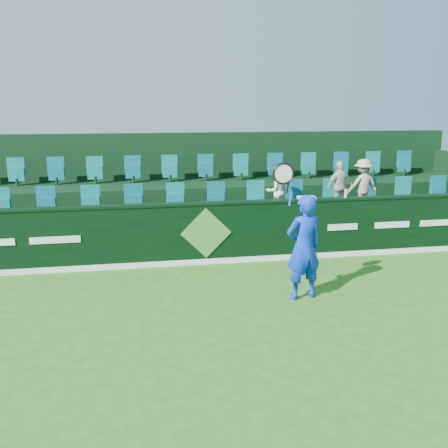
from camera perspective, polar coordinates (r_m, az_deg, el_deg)
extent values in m
plane|color=#2A6718|center=(7.32, 2.46, -13.98)|extent=(60.00, 60.00, 0.00)
cube|color=black|center=(10.79, -2.14, -1.16)|extent=(16.00, 0.20, 1.30)
cube|color=black|center=(10.64, -2.17, 2.36)|extent=(16.00, 0.24, 0.05)
cube|color=white|center=(10.85, -2.03, -4.32)|extent=(16.00, 0.02, 0.12)
cube|color=#478931|center=(10.66, -2.05, -1.05)|extent=(1.10, 0.02, 1.10)
cube|color=white|center=(10.70, -18.73, -1.73)|extent=(1.00, 0.01, 0.14)
cube|color=white|center=(11.51, 13.41, -0.34)|extent=(0.70, 0.01, 0.14)
cube|color=white|center=(12.03, 18.66, -0.08)|extent=(0.85, 0.01, 0.14)
cube|color=white|center=(12.65, 23.44, 0.14)|extent=(1.00, 0.01, 0.14)
cube|color=black|center=(11.90, -2.87, -1.00)|extent=(16.00, 2.00, 0.80)
cube|color=black|center=(13.69, -3.91, 1.97)|extent=(16.00, 1.80, 1.30)
cube|color=black|center=(14.56, -4.39, 5.25)|extent=(16.00, 0.20, 2.60)
cube|color=#0F7474|center=(12.14, -3.16, 2.66)|extent=(13.50, 0.50, 0.60)
cube|color=#0F7474|center=(13.83, -4.11, 6.08)|extent=(13.50, 0.50, 0.60)
imported|color=#0C33CF|center=(8.87, 9.08, -2.64)|extent=(0.76, 0.58, 1.87)
cylinder|color=#143FBF|center=(8.48, 7.62, 2.82)|extent=(0.08, 0.04, 0.22)
cylinder|color=black|center=(8.43, 7.27, 4.14)|extent=(0.07, 0.03, 0.20)
torus|color=black|center=(8.37, 6.79, 5.75)|extent=(0.44, 0.04, 0.44)
cylinder|color=silver|center=(8.37, 6.79, 5.75)|extent=(0.36, 0.01, 0.36)
imported|color=white|center=(12.10, 5.95, 3.75)|extent=(0.62, 0.54, 1.09)
imported|color=beige|center=(12.63, 13.05, 4.22)|extent=(0.77, 0.46, 1.23)
imported|color=tan|center=(12.88, 15.56, 4.34)|extent=(0.87, 0.56, 1.28)
cube|color=silver|center=(11.16, 9.42, 2.99)|extent=(0.37, 0.24, 0.06)
cylinder|color=silver|center=(11.49, 13.74, 3.44)|extent=(0.06, 0.06, 0.20)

